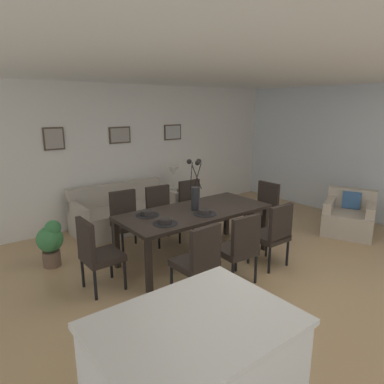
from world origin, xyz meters
The scene contains 29 objects.
ground_plane centered at (0.00, 0.00, 0.00)m, with size 9.00×9.00×0.00m, color tan.
back_wall_panel centered at (0.00, 3.25, 1.30)m, with size 9.00×0.10×2.60m, color white.
side_window_wall centered at (3.65, 0.40, 1.30)m, with size 0.10×6.30×2.60m, color white.
ceiling_panel centered at (0.00, 0.40, 2.64)m, with size 9.00×7.20×0.08m, color white.
dining_table centered at (-0.13, 0.89, 0.67)m, with size 2.20×0.98×0.74m.
dining_chair_near_left centered at (-0.78, -0.01, 0.51)m, with size 0.46×0.46×0.92m.
dining_chair_near_right centered at (-0.75, 1.82, 0.51)m, with size 0.47×0.47×0.92m.
dining_chair_far_left centered at (-0.16, -0.03, 0.51)m, with size 0.47×0.47×0.92m.
dining_chair_far_right centered at (-0.15, 1.76, 0.51)m, with size 0.47×0.47×0.92m.
dining_chair_mid_left centered at (0.55, 0.01, 0.51)m, with size 0.45×0.45×0.92m.
dining_chair_mid_right centered at (0.53, 1.79, 0.51)m, with size 0.46×0.46×0.92m.
dining_chair_head_west centered at (-1.63, 0.90, 0.51)m, with size 0.45×0.45×0.92m.
dining_chair_head_east centered at (1.40, 0.92, 0.51)m, with size 0.46×0.46×0.92m.
centerpiece_vase centered at (-0.13, 0.89, 1.02)m, with size 0.21×0.23×0.73m.
placemat_near_left centered at (-0.79, 0.67, 0.74)m, with size 0.32×0.32×0.01m, color black.
bowl_near_left centered at (-0.79, 0.67, 0.78)m, with size 0.17×0.17×0.07m.
placemat_near_right centered at (-0.79, 1.11, 0.74)m, with size 0.32×0.32×0.01m, color black.
bowl_near_right centered at (-0.79, 1.11, 0.78)m, with size 0.17×0.17×0.07m.
placemat_far_left centered at (-0.13, 0.67, 0.74)m, with size 0.32×0.32×0.01m, color black.
bowl_far_left centered at (-0.13, 0.67, 0.78)m, with size 0.17×0.17×0.07m.
sofa centered at (-0.35, 2.70, 0.28)m, with size 1.84×0.84×0.80m.
side_table centered at (0.78, 2.73, 0.26)m, with size 0.36×0.36×0.52m, color #3D2D23.
table_lamp centered at (0.78, 2.73, 0.89)m, with size 0.22×0.22×0.51m.
armchair centered at (2.67, 0.05, 0.29)m, with size 1.05×1.05×0.75m.
kitchen_island centered at (-1.91, -1.36, 0.46)m, with size 1.24×0.91×0.92m.
framed_picture_left centered at (-1.33, 3.18, 1.66)m, with size 0.34×0.03×0.38m.
framed_picture_center centered at (-0.13, 3.18, 1.66)m, with size 0.43×0.03×0.31m.
framed_picture_right centered at (1.08, 3.18, 1.66)m, with size 0.41×0.03×0.32m.
potted_plant centered at (-1.87, 1.92, 0.37)m, with size 0.36×0.36×0.67m.
Camera 1 is at (-3.04, -2.79, 2.19)m, focal length 32.00 mm.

